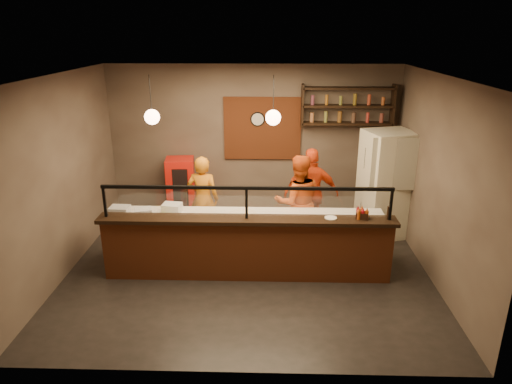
{
  "coord_description": "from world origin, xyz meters",
  "views": [
    {
      "loc": [
        0.34,
        -6.87,
        3.86
      ],
      "look_at": [
        0.13,
        0.3,
        1.28
      ],
      "focal_mm": 32.0,
      "sensor_mm": 36.0,
      "label": 1
    }
  ],
  "objects_px": {
    "cook_left": "(203,199)",
    "pepper_mill": "(388,213)",
    "pizza_dough": "(243,214)",
    "red_cooler": "(181,189)",
    "fridge": "(386,184)",
    "wall_clock": "(258,119)",
    "cook_mid": "(298,202)",
    "cook_right": "(311,194)",
    "condiment_caddy": "(362,215)"
  },
  "relations": [
    {
      "from": "fridge",
      "to": "red_cooler",
      "type": "xyz_separation_m",
      "value": [
        -4.11,
        0.65,
        -0.37
      ]
    },
    {
      "from": "red_cooler",
      "to": "pizza_dough",
      "type": "height_order",
      "value": "red_cooler"
    },
    {
      "from": "condiment_caddy",
      "to": "cook_right",
      "type": "bearing_deg",
      "value": 112.26
    },
    {
      "from": "pizza_dough",
      "to": "pepper_mill",
      "type": "bearing_deg",
      "value": -12.48
    },
    {
      "from": "cook_left",
      "to": "pepper_mill",
      "type": "height_order",
      "value": "cook_left"
    },
    {
      "from": "wall_clock",
      "to": "condiment_caddy",
      "type": "xyz_separation_m",
      "value": [
        1.7,
        -2.71,
        -0.99
      ]
    },
    {
      "from": "cook_left",
      "to": "pizza_dough",
      "type": "height_order",
      "value": "cook_left"
    },
    {
      "from": "cook_left",
      "to": "fridge",
      "type": "relative_size",
      "value": 0.8
    },
    {
      "from": "fridge",
      "to": "pepper_mill",
      "type": "height_order",
      "value": "fridge"
    },
    {
      "from": "pizza_dough",
      "to": "condiment_caddy",
      "type": "relative_size",
      "value": 2.68
    },
    {
      "from": "cook_left",
      "to": "pepper_mill",
      "type": "bearing_deg",
      "value": 162.17
    },
    {
      "from": "cook_right",
      "to": "pizza_dough",
      "type": "height_order",
      "value": "cook_right"
    },
    {
      "from": "condiment_caddy",
      "to": "pepper_mill",
      "type": "height_order",
      "value": "pepper_mill"
    },
    {
      "from": "wall_clock",
      "to": "cook_right",
      "type": "xyz_separation_m",
      "value": [
        1.06,
        -1.14,
        -1.21
      ]
    },
    {
      "from": "red_cooler",
      "to": "condiment_caddy",
      "type": "distance_m",
      "value": 4.12
    },
    {
      "from": "fridge",
      "to": "red_cooler",
      "type": "distance_m",
      "value": 4.18
    },
    {
      "from": "cook_mid",
      "to": "red_cooler",
      "type": "height_order",
      "value": "cook_mid"
    },
    {
      "from": "red_cooler",
      "to": "pepper_mill",
      "type": "xyz_separation_m",
      "value": [
        3.71,
        -2.43,
        0.5
      ]
    },
    {
      "from": "cook_mid",
      "to": "condiment_caddy",
      "type": "xyz_separation_m",
      "value": [
        0.93,
        -1.14,
        0.23
      ]
    },
    {
      "from": "cook_mid",
      "to": "cook_right",
      "type": "distance_m",
      "value": 0.53
    },
    {
      "from": "fridge",
      "to": "condiment_caddy",
      "type": "xyz_separation_m",
      "value": [
        -0.8,
        -1.75,
        0.08
      ]
    },
    {
      "from": "wall_clock",
      "to": "fridge",
      "type": "distance_m",
      "value": 2.88
    },
    {
      "from": "fridge",
      "to": "pizza_dough",
      "type": "relative_size",
      "value": 4.17
    },
    {
      "from": "wall_clock",
      "to": "condiment_caddy",
      "type": "relative_size",
      "value": 1.62
    },
    {
      "from": "pizza_dough",
      "to": "pepper_mill",
      "type": "xyz_separation_m",
      "value": [
        2.29,
        -0.51,
        0.26
      ]
    },
    {
      "from": "cook_left",
      "to": "red_cooler",
      "type": "bearing_deg",
      "value": -51.36
    },
    {
      "from": "cook_left",
      "to": "cook_mid",
      "type": "height_order",
      "value": "cook_mid"
    },
    {
      "from": "pizza_dough",
      "to": "red_cooler",
      "type": "bearing_deg",
      "value": 126.34
    },
    {
      "from": "cook_mid",
      "to": "pepper_mill",
      "type": "distance_m",
      "value": 1.79
    },
    {
      "from": "cook_mid",
      "to": "red_cooler",
      "type": "bearing_deg",
      "value": -37.06
    },
    {
      "from": "fridge",
      "to": "condiment_caddy",
      "type": "distance_m",
      "value": 1.92
    },
    {
      "from": "wall_clock",
      "to": "condiment_caddy",
      "type": "height_order",
      "value": "wall_clock"
    },
    {
      "from": "cook_mid",
      "to": "red_cooler",
      "type": "distance_m",
      "value": 2.7
    },
    {
      "from": "cook_left",
      "to": "cook_mid",
      "type": "bearing_deg",
      "value": 178.28
    },
    {
      "from": "cook_right",
      "to": "red_cooler",
      "type": "xyz_separation_m",
      "value": [
        -2.67,
        0.83,
        -0.22
      ]
    },
    {
      "from": "red_cooler",
      "to": "condiment_caddy",
      "type": "bearing_deg",
      "value": -42.63
    },
    {
      "from": "cook_right",
      "to": "pepper_mill",
      "type": "distance_m",
      "value": 1.93
    },
    {
      "from": "cook_mid",
      "to": "red_cooler",
      "type": "xyz_separation_m",
      "value": [
        -2.38,
        1.27,
        -0.22
      ]
    },
    {
      "from": "cook_left",
      "to": "fridge",
      "type": "height_order",
      "value": "fridge"
    },
    {
      "from": "cook_right",
      "to": "fridge",
      "type": "height_order",
      "value": "fridge"
    },
    {
      "from": "fridge",
      "to": "wall_clock",
      "type": "bearing_deg",
      "value": 142.55
    },
    {
      "from": "pepper_mill",
      "to": "red_cooler",
      "type": "bearing_deg",
      "value": 146.76
    },
    {
      "from": "cook_left",
      "to": "condiment_caddy",
      "type": "xyz_separation_m",
      "value": [
        2.7,
        -1.41,
        0.28
      ]
    },
    {
      "from": "wall_clock",
      "to": "condiment_caddy",
      "type": "bearing_deg",
      "value": -57.88
    },
    {
      "from": "pizza_dough",
      "to": "cook_left",
      "type": "bearing_deg",
      "value": 130.85
    },
    {
      "from": "pepper_mill",
      "to": "cook_left",
      "type": "bearing_deg",
      "value": 155.09
    },
    {
      "from": "wall_clock",
      "to": "fridge",
      "type": "height_order",
      "value": "wall_clock"
    },
    {
      "from": "wall_clock",
      "to": "cook_right",
      "type": "distance_m",
      "value": 1.97
    },
    {
      "from": "cook_left",
      "to": "fridge",
      "type": "xyz_separation_m",
      "value": [
        3.5,
        0.34,
        0.21
      ]
    },
    {
      "from": "wall_clock",
      "to": "cook_right",
      "type": "relative_size",
      "value": 0.17
    }
  ]
}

